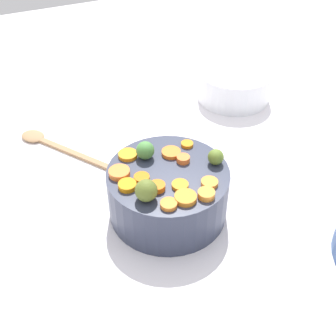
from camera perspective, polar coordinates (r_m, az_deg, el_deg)
The scene contains 20 objects.
tabletop at distance 0.89m, azimuth -2.88°, elevation -4.84°, with size 2.40×2.40×0.02m, color white.
serving_bowl_carrots at distance 0.83m, azimuth -0.00°, elevation -3.28°, with size 0.23×0.23×0.10m, color #303549.
carrot_slice_0 at distance 0.76m, azimuth -1.42°, elevation -2.50°, with size 0.03×0.03×0.01m, color orange.
carrot_slice_1 at distance 0.77m, azimuth -3.52°, elevation -1.39°, with size 0.03×0.03×0.01m, color orange.
carrot_slice_2 at distance 0.79m, azimuth -6.50°, elevation -0.61°, with size 0.04×0.04×0.01m, color orange.
carrot_slice_3 at distance 0.74m, azimuth 2.35°, elevation -3.97°, with size 0.04×0.04×0.01m, color orange.
carrot_slice_4 at distance 0.73m, azimuth 0.10°, elevation -4.86°, with size 0.03×0.03×0.01m, color orange.
carrot_slice_5 at distance 0.83m, azimuth 0.40°, elevation 2.09°, with size 0.04×0.04×0.01m, color orange.
carrot_slice_6 at distance 0.76m, azimuth -5.44°, elevation -2.33°, with size 0.03×0.03×0.01m, color orange.
carrot_slice_7 at distance 0.82m, azimuth 2.04°, elevation 1.21°, with size 0.03×0.03×0.01m, color orange.
carrot_slice_8 at distance 0.74m, azimuth 5.13°, elevation -3.49°, with size 0.03×0.03×0.01m, color orange.
carrot_slice_9 at distance 0.76m, azimuth 1.62°, elevation -2.31°, with size 0.03×0.03×0.01m, color orange.
carrot_slice_10 at distance 0.77m, azimuth 5.56°, elevation -1.96°, with size 0.03×0.03×0.01m, color orange.
carrot_slice_11 at distance 0.83m, azimuth -5.38°, elevation 1.77°, with size 0.04×0.04×0.01m, color orange.
carrot_slice_12 at distance 0.86m, azimuth 2.56°, elevation 3.18°, with size 0.02×0.02×0.01m, color orange.
brussels_sprout_0 at distance 0.73m, azimuth -2.92°, elevation -3.01°, with size 0.04×0.04×0.04m, color #5C6B29.
brussels_sprout_1 at distance 0.82m, azimuth -3.05°, elevation 2.36°, with size 0.04×0.04×0.04m, color #4A8740.
brussels_sprout_2 at distance 0.81m, azimuth 6.38°, elevation 1.46°, with size 0.03×0.03×0.03m, color olive.
wooden_spoon at distance 1.06m, azimuth -15.03°, elevation 3.01°, with size 0.20×0.27×0.01m.
casserole_dish at distance 1.21m, azimuth 8.79°, elevation 10.90°, with size 0.20×0.20×0.08m, color white.
Camera 1 is at (-0.23, -0.59, 0.64)m, focal length 45.74 mm.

